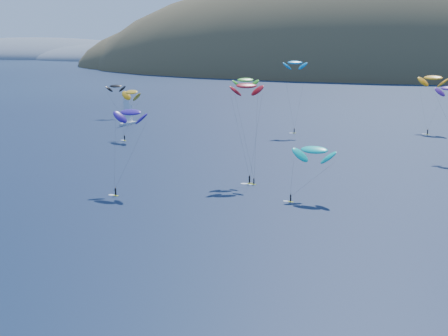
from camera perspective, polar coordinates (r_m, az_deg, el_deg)
island at (r=610.04m, az=16.67°, el=7.48°), size 730.00×300.00×210.00m
headland at (r=928.37m, az=-15.31°, el=9.60°), size 460.00×250.00×60.00m
sailboat at (r=258.65m, az=-8.77°, el=4.18°), size 9.69×8.81×11.56m
kitesurfer_1 at (r=224.39m, az=-8.47°, el=6.87°), size 10.72×12.04×19.10m
kitesurfer_3 at (r=165.14m, az=1.99°, el=8.02°), size 9.61×15.15×26.99m
kitesurfer_4 at (r=236.38m, az=6.51°, el=9.55°), size 9.46×7.47×28.40m
kitesurfer_5 at (r=143.98m, az=8.26°, el=1.65°), size 10.53×9.16×13.92m
kitesurfer_9 at (r=160.15m, az=2.07°, el=7.50°), size 9.28×10.59×26.42m
kitesurfer_10 at (r=152.76m, az=-8.55°, el=5.05°), size 9.61×12.48×21.05m
kitesurfer_11 at (r=252.11m, az=18.59°, el=7.83°), size 12.43×17.13×23.24m
kitesurfer_12 at (r=280.40m, az=-9.88°, el=7.38°), size 9.27×8.06×15.93m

